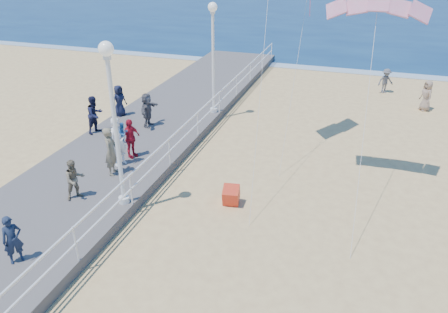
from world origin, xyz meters
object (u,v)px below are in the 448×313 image
(spectator_0, at_px, (12,240))
(beach_walker_c, at_px, (426,96))
(lamp_post_far, at_px, (213,47))
(beach_walker_a, at_px, (386,81))
(woman_holding_toddler, at_px, (118,142))
(lamp_post_mid, at_px, (113,110))
(toddler_held, at_px, (123,133))
(spectator_4, at_px, (119,101))
(spectator_5, at_px, (147,110))
(spectator_6, at_px, (111,151))
(box_kite, at_px, (231,197))
(spectator_3, at_px, (130,138))
(spectator_7, at_px, (95,115))
(spectator_1, at_px, (75,179))

(spectator_0, bearing_deg, beach_walker_c, 0.42)
(lamp_post_far, bearing_deg, beach_walker_a, 41.22)
(lamp_post_far, relative_size, beach_walker_a, 3.63)
(woman_holding_toddler, xyz_separation_m, beach_walker_a, (9.81, 13.86, -0.63))
(lamp_post_mid, distance_m, toddler_held, 3.51)
(woman_holding_toddler, height_order, spectator_4, woman_holding_toddler)
(lamp_post_mid, relative_size, beach_walker_c, 3.26)
(lamp_post_far, relative_size, woman_holding_toddler, 2.76)
(toddler_held, height_order, spectator_4, toddler_held)
(spectator_5, xyz_separation_m, beach_walker_a, (10.58, 10.00, -0.47))
(lamp_post_far, xyz_separation_m, spectator_5, (-2.29, -2.74, -2.46))
(lamp_post_far, distance_m, spectator_0, 12.86)
(spectator_4, bearing_deg, spectator_6, -131.75)
(box_kite, bearing_deg, lamp_post_mid, -162.85)
(lamp_post_far, xyz_separation_m, toddler_held, (-1.37, -6.45, -1.98))
(spectator_3, height_order, spectator_7, spectator_7)
(spectator_1, height_order, spectator_3, spectator_3)
(spectator_0, bearing_deg, lamp_post_mid, 14.71)
(spectator_0, xyz_separation_m, spectator_5, (-1.03, 9.81, 0.09))
(toddler_held, relative_size, spectator_5, 0.53)
(spectator_3, bearing_deg, spectator_6, -158.82)
(lamp_post_far, bearing_deg, spectator_1, -100.14)
(woman_holding_toddler, distance_m, spectator_6, 0.75)
(woman_holding_toddler, bearing_deg, toddler_held, -20.75)
(spectator_7, xyz_separation_m, box_kite, (7.41, -3.27, -0.95))
(spectator_7, distance_m, beach_walker_c, 17.03)
(toddler_held, relative_size, spectator_3, 0.53)
(lamp_post_far, xyz_separation_m, box_kite, (3.24, -7.41, -3.36))
(spectator_4, relative_size, spectator_6, 0.84)
(lamp_post_mid, distance_m, spectator_0, 4.54)
(beach_walker_c, height_order, box_kite, beach_walker_c)
(spectator_7, bearing_deg, spectator_5, -39.30)
(spectator_6, bearing_deg, box_kite, -104.33)
(spectator_6, bearing_deg, woman_holding_toddler, -4.03)
(lamp_post_mid, bearing_deg, spectator_3, 114.68)
(spectator_6, height_order, beach_walker_a, spectator_6)
(lamp_post_mid, height_order, spectator_1, lamp_post_mid)
(beach_walker_a, relative_size, box_kite, 2.44)
(spectator_7, distance_m, beach_walker_a, 16.90)
(lamp_post_mid, xyz_separation_m, spectator_6, (-1.40, 1.66, -2.34))
(lamp_post_mid, distance_m, spectator_6, 3.19)
(toddler_held, xyz_separation_m, box_kite, (4.61, -0.96, -1.38))
(woman_holding_toddler, xyz_separation_m, box_kite, (4.76, -0.81, -1.06))
(toddler_held, distance_m, spectator_4, 5.40)
(toddler_held, bearing_deg, spectator_3, 30.77)
(lamp_post_far, xyz_separation_m, spectator_0, (-1.25, -12.54, -2.55))
(spectator_6, distance_m, box_kite, 4.75)
(toddler_held, distance_m, spectator_0, 6.12)
(spectator_4, bearing_deg, beach_walker_c, -44.81)
(toddler_held, distance_m, spectator_5, 3.85)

